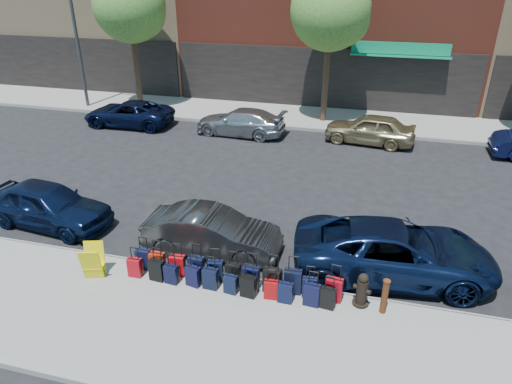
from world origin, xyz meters
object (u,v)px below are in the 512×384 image
(tree_center, at_px, (333,13))
(car_far_0, at_px, (129,113))
(fire_hydrant, at_px, (362,290))
(streetlight, at_px, (78,23))
(car_far_1, at_px, (240,122))
(car_near_0, at_px, (48,205))
(car_near_2, at_px, (394,251))
(car_near_1, at_px, (212,232))
(car_far_2, at_px, (370,129))
(tree_left, at_px, (132,8))
(suitcase_front_5, at_px, (233,273))
(bollard, at_px, (385,296))
(display_rack, at_px, (93,262))

(tree_center, distance_m, car_far_0, 11.25)
(fire_hydrant, bearing_deg, streetlight, 164.38)
(streetlight, xyz_separation_m, car_far_1, (9.63, -2.17, -4.03))
(streetlight, bearing_deg, fire_hydrant, -40.34)
(car_near_0, bearing_deg, car_near_2, -83.75)
(tree_center, xyz_separation_m, car_near_1, (-1.71, -12.84, -4.77))
(car_near_2, bearing_deg, car_far_2, -0.88)
(tree_left, xyz_separation_m, streetlight, (-2.94, -0.70, -0.75))
(tree_center, bearing_deg, tree_left, 180.00)
(suitcase_front_5, xyz_separation_m, car_far_2, (2.94, 11.74, 0.25))
(tree_left, relative_size, car_near_1, 1.86)
(fire_hydrant, bearing_deg, car_far_1, 143.85)
(car_far_0, xyz_separation_m, car_far_1, (5.94, 0.10, 0.00))
(bollard, distance_m, car_near_0, 10.44)
(car_near_0, distance_m, car_far_2, 13.91)
(fire_hydrant, bearing_deg, car_far_2, 115.98)
(tree_center, bearing_deg, car_far_0, -163.06)
(fire_hydrant, height_order, car_near_2, car_near_2)
(car_near_2, height_order, car_far_2, car_near_2)
(display_rack, bearing_deg, car_near_0, 126.56)
(car_near_1, xyz_separation_m, car_far_1, (-2.10, 9.97, -0.01))
(tree_center, relative_size, car_far_1, 1.67)
(tree_left, bearing_deg, car_far_0, -75.70)
(tree_left, relative_size, car_near_2, 1.39)
(suitcase_front_5, height_order, fire_hydrant, suitcase_front_5)
(tree_center, xyz_separation_m, car_near_2, (3.28, -12.64, -4.68))
(tree_left, relative_size, car_near_0, 1.75)
(bollard, height_order, car_near_2, car_near_2)
(streetlight, bearing_deg, car_far_0, -31.52)
(streetlight, bearing_deg, car_far_1, -12.70)
(tree_left, relative_size, fire_hydrant, 8.31)
(fire_hydrant, distance_m, car_far_2, 11.75)
(streetlight, distance_m, car_near_0, 14.06)
(car_far_1, xyz_separation_m, car_far_2, (6.10, 0.34, 0.06))
(tree_left, height_order, car_near_0, tree_left)
(display_rack, height_order, car_far_0, car_far_0)
(car_near_1, height_order, car_far_1, car_near_1)
(car_near_0, height_order, car_far_2, car_near_0)
(streetlight, height_order, car_near_0, streetlight)
(fire_hydrant, height_order, car_near_1, car_near_1)
(streetlight, bearing_deg, suitcase_front_5, -46.69)
(suitcase_front_5, relative_size, car_near_2, 0.18)
(car_far_2, bearing_deg, car_far_0, -80.76)
(fire_hydrant, distance_m, display_rack, 6.80)
(bollard, height_order, display_rack, display_rack)
(suitcase_front_5, relative_size, bollard, 1.01)
(bollard, xyz_separation_m, car_far_0, (-12.81, 11.47, 0.01))
(tree_left, bearing_deg, bollard, -46.78)
(fire_hydrant, height_order, bollard, bollard)
(car_near_0, height_order, car_near_2, car_near_2)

